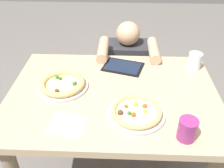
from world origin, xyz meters
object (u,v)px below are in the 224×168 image
diner_seated (126,78)px  pizza_far (63,84)px  drink_cup_colored (187,129)px  water_cup_clear (195,61)px  pizza_near (136,112)px  tablet (123,67)px

diner_seated → pizza_far: bearing=-120.7°
drink_cup_colored → water_cup_clear: bearing=74.5°
water_cup_clear → diner_seated: bearing=136.4°
pizza_near → pizza_far: (-0.40, 0.21, 0.00)m
water_cup_clear → tablet: (-0.44, -0.01, -0.05)m
tablet → drink_cup_colored: bearing=-64.5°
tablet → pizza_near: bearing=-81.4°
pizza_near → water_cup_clear: size_ratio=2.71×
pizza_far → water_cup_clear: water_cup_clear is taller
diner_seated → pizza_near: bearing=-87.8°
pizza_far → drink_cup_colored: drink_cup_colored is taller
pizza_near → tablet: bearing=98.6°
pizza_far → tablet: pizza_far is taller
pizza_near → water_cup_clear: 0.59m
pizza_far → diner_seated: diner_seated is taller
pizza_far → pizza_near: bearing=-27.9°
drink_cup_colored → water_cup_clear: water_cup_clear is taller
pizza_near → pizza_far: pizza_near is taller
tablet → diner_seated: size_ratio=0.31×
water_cup_clear → diner_seated: diner_seated is taller
water_cup_clear → diner_seated: (-0.41, 0.39, -0.40)m
drink_cup_colored → diner_seated: bearing=104.0°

